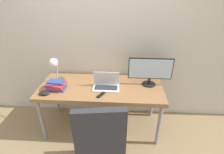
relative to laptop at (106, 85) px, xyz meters
name	(u,v)px	position (x,y,z in m)	size (l,w,h in m)	color
ground_plane	(99,144)	(-0.08, -0.34, -0.81)	(12.00, 12.00, 0.00)	#937A56
wall_back	(103,41)	(-0.08, 0.46, 0.49)	(8.00, 0.05, 2.60)	beige
desk	(101,90)	(-0.08, 0.03, -0.11)	(1.77, 0.74, 0.76)	#996B42
laptop	(106,85)	(0.00, 0.00, 0.00)	(0.37, 0.22, 0.23)	silver
monitor	(150,70)	(0.62, 0.13, 0.19)	(0.62, 0.19, 0.41)	black
desk_lamp	(54,65)	(-0.73, 0.06, 0.26)	(0.12, 0.28, 0.42)	#4C4C51
office_chair	(101,142)	(0.02, -0.84, -0.20)	(0.64, 0.65, 1.14)	black
book_stack	(56,85)	(-0.69, -0.08, 0.01)	(0.28, 0.24, 0.13)	#334C8C
tv_remote	(101,95)	(-0.05, -0.20, -0.04)	(0.10, 0.14, 0.02)	black
game_controller	(44,93)	(-0.81, -0.22, -0.03)	(0.14, 0.11, 0.04)	black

